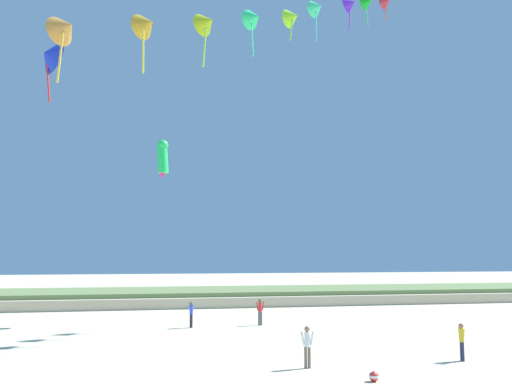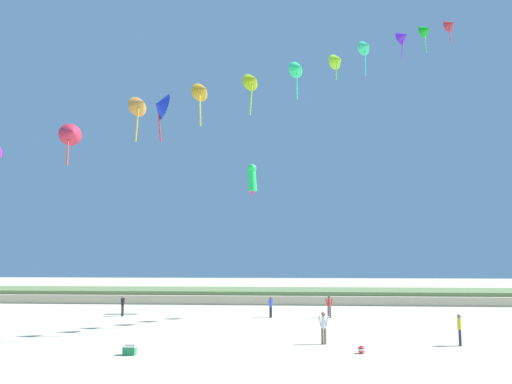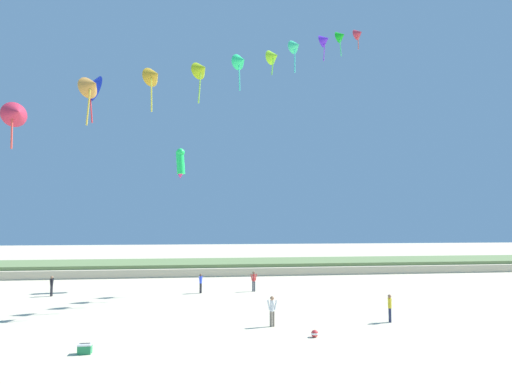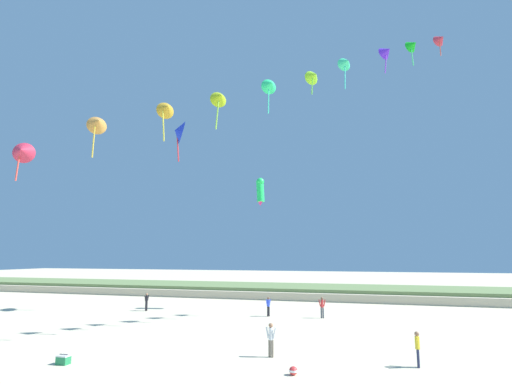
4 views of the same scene
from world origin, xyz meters
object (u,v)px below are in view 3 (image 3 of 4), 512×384
Objects in this scene: person_mid_center at (390,306)px; person_far_right at (52,284)px; person_near_right at (254,280)px; person_far_left at (201,282)px; large_kite_low_lead at (180,162)px; large_kite_mid_trail at (91,87)px; person_near_left at (272,309)px; beach_ball at (315,334)px; beach_cooler at (85,349)px.

person_far_right is (-22.29, 13.14, 0.01)m from person_mid_center.
person_far_left is (-4.49, -0.31, -0.05)m from person_near_right.
person_far_right reaches higher than person_mid_center.
large_kite_low_lead is 0.66× the size of large_kite_mid_trail.
person_near_left reaches higher than beach_ball.
large_kite_mid_trail is at bearing 101.79° from beach_cooler.
large_kite_mid_trail is at bearing -153.52° from large_kite_low_lead.
person_near_left is 2.89× the size of beach_cooler.
person_near_left reaches higher than person_far_right.
person_near_right is 0.40× the size of large_kite_mid_trail.
beach_cooler is at bearing -172.65° from beach_ball.
person_far_left reaches higher than beach_ball.
person_near_left is 1.03× the size of person_far_right.
large_kite_low_lead is 23.99m from beach_ball.
person_near_left is 13.64m from person_far_left.
person_far_left is at bearing 105.22° from person_near_left.
person_far_left is at bearing -0.37° from person_far_right.
large_kite_low_lead reaches higher than person_far_left.
person_far_right is at bearing -157.96° from large_kite_low_lead.
large_kite_mid_trail reaches higher than person_mid_center.
person_mid_center is 1.00× the size of person_far_left.
person_mid_center is 25.87m from person_far_right.
large_kite_mid_trail is at bearing 133.24° from person_near_left.
person_near_right is 2.93× the size of beach_cooler.
person_mid_center is (6.96, 0.10, -0.04)m from person_near_left.
person_mid_center is 23.64m from large_kite_low_lead.
person_mid_center is at bearing 27.78° from beach_ball.
person_near_right reaches higher than person_far_right.
person_near_left is at bearing -46.76° from large_kite_mid_trail.
person_far_left is 16.71m from beach_ball.
person_far_right is 15.01m from large_kite_low_lead.
large_kite_mid_trail reaches higher than person_far_right.
large_kite_mid_trail is 11.77× the size of beach_ball.
person_far_right is at bearing 179.63° from person_far_left.
person_near_right is at bearing -30.72° from large_kite_low_lead.
beach_ball is at bearing -43.14° from person_far_right.
person_near_left is 0.98× the size of person_near_right.
person_far_right is 0.57× the size of large_kite_low_lead.
large_kite_low_lead is at bearing 80.27° from beach_cooler.
person_mid_center is 16.60m from beach_cooler.
beach_cooler reaches higher than beach_ball.
person_mid_center is at bearing -54.13° from large_kite_low_lead.
beach_ball is at bearing -70.39° from large_kite_low_lead.
person_near_right is 12.83m from large_kite_low_lead.
person_near_left is at bearing -179.19° from person_mid_center.
large_kite_mid_trail is (2.55, 0.35, 16.21)m from person_far_right.
large_kite_mid_trail reaches higher than beach_ball.
person_far_right reaches higher than person_far_left.
person_near_right is at bearing -0.45° from large_kite_mid_trail.
person_far_right is at bearing 149.49° from person_mid_center.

